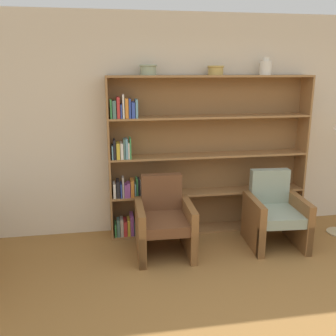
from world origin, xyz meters
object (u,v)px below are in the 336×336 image
at_px(bookshelf, 195,159).
at_px(armchair_cushioned, 274,213).
at_px(bowl_cream, 216,70).
at_px(vase_tall, 266,67).
at_px(armchair_leather, 164,221).
at_px(bowl_brass, 148,69).

relative_size(bookshelf, armchair_cushioned, 2.91).
xyz_separation_m(bookshelf, bowl_cream, (0.23, -0.03, 1.11)).
distance_m(vase_tall, armchair_leather, 2.26).
distance_m(bowl_brass, vase_tall, 1.46).
distance_m(bowl_cream, armchair_cushioned, 1.88).
height_order(bookshelf, bowl_cream, bowl_cream).
distance_m(vase_tall, armchair_cushioned, 1.80).
xyz_separation_m(bookshelf, bowl_brass, (-0.59, -0.03, 1.11)).
bearing_deg(vase_tall, bowl_cream, 180.00).
bearing_deg(vase_tall, bowl_brass, 180.00).
distance_m(bowl_brass, bowl_cream, 0.82).
relative_size(bookshelf, armchair_leather, 2.91).
distance_m(bookshelf, vase_tall, 1.43).
distance_m(bookshelf, armchair_cushioned, 1.19).
height_order(armchair_leather, armchair_cushioned, same).
bearing_deg(armchair_cushioned, armchair_leather, 3.91).
distance_m(bookshelf, armchair_leather, 0.95).
bearing_deg(armchair_leather, vase_tall, -156.91).
bearing_deg(armchair_leather, bowl_brass, -78.57).
height_order(bookshelf, armchair_cushioned, bookshelf).
relative_size(armchair_leather, armchair_cushioned, 1.00).
height_order(vase_tall, armchair_leather, vase_tall).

